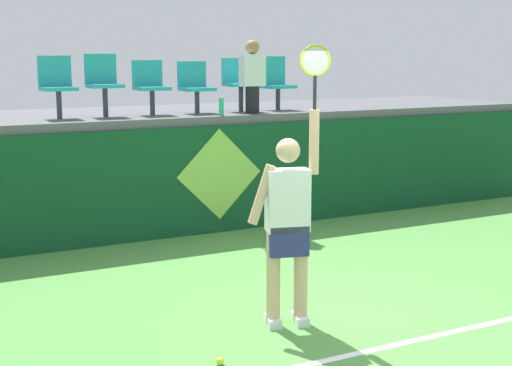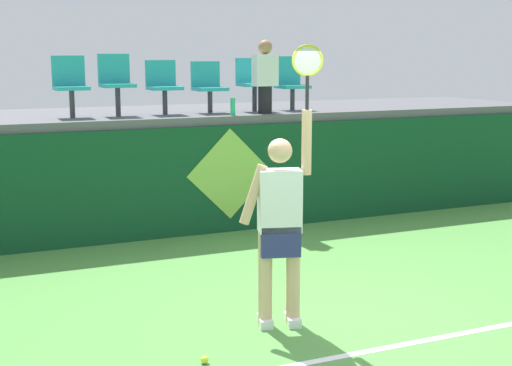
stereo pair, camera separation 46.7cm
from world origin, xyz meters
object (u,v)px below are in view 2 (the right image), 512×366
object	(u,v)px
tennis_player	(280,221)
stadium_chair_0	(70,83)
stadium_chair_1	(116,81)
spectator_0	(265,75)
stadium_chair_3	(208,84)
stadium_chair_5	(290,81)
stadium_chair_4	(253,81)
tennis_ball	(205,360)
water_bottle	(233,107)
stadium_chair_2	(163,84)

from	to	relation	value
tennis_player	stadium_chair_0	xyz separation A→B (m)	(-1.10, 4.25, 1.10)
stadium_chair_1	spectator_0	world-z (taller)	spectator_0
stadium_chair_3	stadium_chair_5	bearing A→B (deg)	0.30
stadium_chair_0	stadium_chair_4	distance (m)	2.67
stadium_chair_5	spectator_0	size ratio (longest dim) A/B	0.77
tennis_player	tennis_ball	world-z (taller)	tennis_player
tennis_player	water_bottle	xyz separation A→B (m)	(1.01, 3.65, 0.76)
stadium_chair_0	stadium_chair_5	world-z (taller)	stadium_chair_0
stadium_chair_1	spectator_0	size ratio (longest dim) A/B	0.81
stadium_chair_3	stadium_chair_5	distance (m)	1.33
stadium_chair_2	stadium_chair_4	world-z (taller)	stadium_chair_4
stadium_chair_1	stadium_chair_3	size ratio (longest dim) A/B	1.15
stadium_chair_0	stadium_chair_4	xyz separation A→B (m)	(2.67, -0.01, -0.01)
tennis_ball	stadium_chair_5	world-z (taller)	stadium_chair_5
tennis_ball	stadium_chair_1	bearing A→B (deg)	84.66
stadium_chair_1	spectator_0	bearing A→B (deg)	-12.35
tennis_player	stadium_chair_1	xyz separation A→B (m)	(-0.48, 4.25, 1.12)
water_bottle	tennis_ball	bearing A→B (deg)	-114.84
water_bottle	spectator_0	bearing A→B (deg)	15.33
stadium_chair_0	stadium_chair_5	xyz separation A→B (m)	(3.30, 0.00, -0.03)
tennis_player	tennis_ball	xyz separation A→B (m)	(-0.93, -0.53, -0.95)
water_bottle	stadium_chair_4	size ratio (longest dim) A/B	0.31
tennis_player	stadium_chair_4	distance (m)	4.66
water_bottle	stadium_chair_5	size ratio (longest dim) A/B	0.30
stadium_chair_1	stadium_chair_3	distance (m)	1.35
water_bottle	stadium_chair_5	bearing A→B (deg)	27.04
stadium_chair_5	stadium_chair_1	bearing A→B (deg)	-179.91
tennis_ball	water_bottle	distance (m)	4.92
stadium_chair_0	stadium_chair_3	world-z (taller)	stadium_chair_0
stadium_chair_1	stadium_chair_2	distance (m)	0.67
water_bottle	stadium_chair_5	world-z (taller)	stadium_chair_5
stadium_chair_2	stadium_chair_3	size ratio (longest dim) A/B	1.03
stadium_chair_1	stadium_chair_4	distance (m)	2.05
stadium_chair_2	stadium_chair_0	bearing A→B (deg)	179.80
stadium_chair_1	stadium_chair_4	bearing A→B (deg)	-0.12
water_bottle	stadium_chair_4	world-z (taller)	stadium_chair_4
tennis_player	stadium_chair_5	xyz separation A→B (m)	(2.20, 4.26, 1.07)
tennis_player	water_bottle	distance (m)	3.86
stadium_chair_4	stadium_chair_5	size ratio (longest dim) A/B	0.97
spectator_0	stadium_chair_3	bearing A→B (deg)	147.64
stadium_chair_3	stadium_chair_5	xyz separation A→B (m)	(1.33, 0.01, 0.03)
stadium_chair_4	spectator_0	xyz separation A→B (m)	(0.00, -0.44, 0.10)
stadium_chair_1	stadium_chair_5	size ratio (longest dim) A/B	1.05
stadium_chair_3	spectator_0	distance (m)	0.85
tennis_ball	stadium_chair_4	bearing A→B (deg)	62.42
tennis_player	stadium_chair_1	size ratio (longest dim) A/B	3.01
tennis_player	stadium_chair_3	bearing A→B (deg)	78.49
water_bottle	stadium_chair_2	size ratio (longest dim) A/B	0.32
stadium_chair_1	spectator_0	distance (m)	2.10
tennis_player	spectator_0	world-z (taller)	spectator_0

